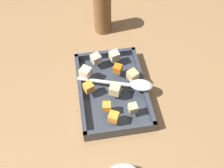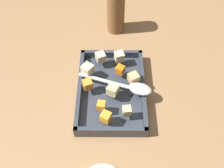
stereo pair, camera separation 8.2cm
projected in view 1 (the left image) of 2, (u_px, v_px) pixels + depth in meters
The scene contains 14 objects.
ground_plane at pixel (114, 97), 0.86m from camera, with size 4.00×4.00×0.00m, color #936D47.
baking_dish at pixel (112, 91), 0.85m from camera, with size 0.30×0.21×0.04m.
carrot_chunk_near_spoon at pixel (114, 117), 0.75m from camera, with size 0.03×0.03×0.03m, color orange.
carrot_chunk_mid_left at pixel (107, 106), 0.77m from camera, with size 0.02×0.02×0.02m, color orange.
carrot_chunk_center at pixel (118, 69), 0.86m from camera, with size 0.02×0.02×0.02m, color orange.
carrot_chunk_far_right at pixel (89, 87), 0.81m from camera, with size 0.03×0.03×0.03m, color orange.
potato_chunk_near_left at pixel (86, 72), 0.84m from camera, with size 0.03×0.03×0.03m, color beige.
potato_chunk_heap_side at pixel (133, 75), 0.84m from camera, with size 0.03×0.03×0.03m, color tan.
potato_chunk_back_center at pixel (133, 108), 0.77m from camera, with size 0.02×0.02×0.02m, color #E0CC89.
potato_chunk_near_right at pixel (114, 56), 0.89m from camera, with size 0.03×0.03×0.03m, color beige.
potato_chunk_rim_edge at pixel (116, 89), 0.80m from camera, with size 0.03×0.03×0.03m, color #E0CC89.
potato_chunk_under_handle at pixel (96, 59), 0.88m from camera, with size 0.03×0.03×0.03m, color beige.
serving_spoon at pixel (137, 85), 0.82m from camera, with size 0.10×0.23×0.02m.
pepper_mill at pixel (102, 11), 0.97m from camera, with size 0.06×0.06×0.19m.
Camera 1 is at (0.47, -0.08, 0.71)m, focal length 43.36 mm.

